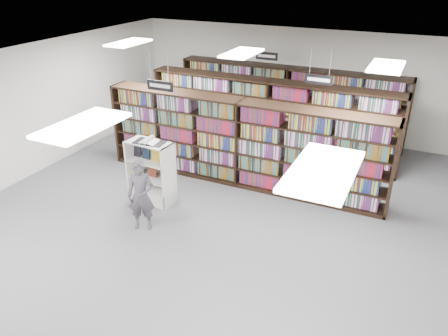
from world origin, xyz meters
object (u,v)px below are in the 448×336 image
at_px(endcap_display, 153,181).
at_px(open_book, 149,141).
at_px(shopper, 141,196).
at_px(bookshelf_row_near, 240,143).

xyz_separation_m(endcap_display, open_book, (0.03, -0.06, 0.99)).
xyz_separation_m(endcap_display, shopper, (0.46, -1.08, 0.27)).
bearing_deg(open_book, shopper, -71.82).
xyz_separation_m(bookshelf_row_near, open_book, (-1.42, -1.68, 0.42)).
bearing_deg(shopper, bookshelf_row_near, 48.65).
bearing_deg(shopper, open_book, 91.68).
height_order(bookshelf_row_near, open_book, bookshelf_row_near).
distance_m(endcap_display, shopper, 1.21).
bearing_deg(bookshelf_row_near, open_book, -130.25).
bearing_deg(shopper, endcap_display, 91.77).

